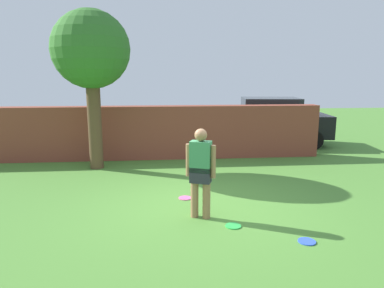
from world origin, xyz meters
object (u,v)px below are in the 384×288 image
Objects in this scene: frisbee_blue at (307,241)px; frisbee_green at (233,226)px; tree at (91,52)px; frisbee_pink at (185,198)px; person at (201,169)px; car at (270,121)px.

frisbee_blue is 1.00× the size of frisbee_green.
frisbee_pink is at bearing -50.19° from tree.
person is 6.00× the size of frisbee_pink.
tree is 15.59× the size of frisbee_pink.
person is 1.37m from frisbee_pink.
tree is 15.59× the size of frisbee_blue.
car is at bearing 57.58° from frisbee_pink.
tree is 6.98m from frisbee_blue.
frisbee_pink and frisbee_green have the same top height.
frisbee_blue is 1.00× the size of frisbee_pink.
frisbee_green is (0.71, -1.46, 0.00)m from frisbee_pink.
frisbee_pink is at bearing 116.02° from frisbee_green.
frisbee_green is at bearing 160.32° from person.
frisbee_pink is (-0.20, 1.02, -0.89)m from person.
tree is 6.85m from car.
tree reaches higher than frisbee_pink.
person is 1.11m from frisbee_green.
car is at bearing 26.40° from tree.
frisbee_blue is at bearing -96.32° from car.
car reaches higher than frisbee_blue.
frisbee_blue is 1.21m from frisbee_green.
car reaches higher than frisbee_green.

